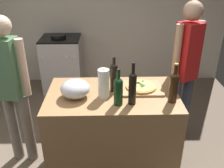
{
  "coord_description": "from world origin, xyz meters",
  "views": [
    {
      "loc": [
        0.1,
        -1.25,
        1.99
      ],
      "look_at": [
        0.15,
        0.88,
        0.93
      ],
      "focal_mm": 39.8,
      "sensor_mm": 36.0,
      "label": 1
    }
  ],
  "objects_px": {
    "paper_towel_roll": "(104,83)",
    "wine_bottle_dark": "(118,90)",
    "wine_bottle_clear": "(114,76)",
    "mixing_bowl": "(75,89)",
    "wine_bottle_green": "(132,87)",
    "pizza": "(141,86)",
    "stove": "(63,64)",
    "person_in_stripes": "(12,86)",
    "person_in_red": "(185,67)",
    "wine_bottle_amber": "(174,86)"
  },
  "relations": [
    {
      "from": "wine_bottle_clear",
      "to": "person_in_stripes",
      "type": "height_order",
      "value": "person_in_stripes"
    },
    {
      "from": "pizza",
      "to": "stove",
      "type": "bearing_deg",
      "value": 121.02
    },
    {
      "from": "mixing_bowl",
      "to": "wine_bottle_green",
      "type": "distance_m",
      "value": 0.52
    },
    {
      "from": "wine_bottle_amber",
      "to": "stove",
      "type": "xyz_separation_m",
      "value": [
        -1.3,
        1.99,
        -0.58
      ]
    },
    {
      "from": "pizza",
      "to": "wine_bottle_amber",
      "type": "xyz_separation_m",
      "value": [
        0.24,
        -0.24,
        0.12
      ]
    },
    {
      "from": "wine_bottle_clear",
      "to": "wine_bottle_amber",
      "type": "xyz_separation_m",
      "value": [
        0.5,
        -0.22,
        0.0
      ]
    },
    {
      "from": "wine_bottle_green",
      "to": "mixing_bowl",
      "type": "bearing_deg",
      "value": 165.26
    },
    {
      "from": "mixing_bowl",
      "to": "wine_bottle_green",
      "type": "xyz_separation_m",
      "value": [
        0.5,
        -0.13,
        0.08
      ]
    },
    {
      "from": "pizza",
      "to": "person_in_red",
      "type": "bearing_deg",
      "value": 35.34
    },
    {
      "from": "wine_bottle_amber",
      "to": "paper_towel_roll",
      "type": "bearing_deg",
      "value": 170.07
    },
    {
      "from": "mixing_bowl",
      "to": "person_in_stripes",
      "type": "height_order",
      "value": "person_in_stripes"
    },
    {
      "from": "wine_bottle_amber",
      "to": "wine_bottle_clear",
      "type": "bearing_deg",
      "value": 156.54
    },
    {
      "from": "wine_bottle_green",
      "to": "wine_bottle_clear",
      "type": "bearing_deg",
      "value": 121.57
    },
    {
      "from": "paper_towel_roll",
      "to": "wine_bottle_clear",
      "type": "relative_size",
      "value": 0.8
    },
    {
      "from": "pizza",
      "to": "wine_bottle_dark",
      "type": "bearing_deg",
      "value": -130.31
    },
    {
      "from": "paper_towel_roll",
      "to": "wine_bottle_amber",
      "type": "height_order",
      "value": "wine_bottle_amber"
    },
    {
      "from": "mixing_bowl",
      "to": "wine_bottle_amber",
      "type": "bearing_deg",
      "value": -7.25
    },
    {
      "from": "paper_towel_roll",
      "to": "person_in_stripes",
      "type": "distance_m",
      "value": 0.92
    },
    {
      "from": "wine_bottle_amber",
      "to": "person_in_red",
      "type": "height_order",
      "value": "person_in_red"
    },
    {
      "from": "pizza",
      "to": "person_in_stripes",
      "type": "relative_size",
      "value": 0.18
    },
    {
      "from": "person_in_red",
      "to": "wine_bottle_dark",
      "type": "bearing_deg",
      "value": -139.6
    },
    {
      "from": "pizza",
      "to": "mixing_bowl",
      "type": "height_order",
      "value": "mixing_bowl"
    },
    {
      "from": "wine_bottle_clear",
      "to": "wine_bottle_green",
      "type": "bearing_deg",
      "value": -58.43
    },
    {
      "from": "pizza",
      "to": "wine_bottle_dark",
      "type": "distance_m",
      "value": 0.37
    },
    {
      "from": "paper_towel_roll",
      "to": "wine_bottle_dark",
      "type": "bearing_deg",
      "value": -47.92
    },
    {
      "from": "paper_towel_roll",
      "to": "wine_bottle_clear",
      "type": "distance_m",
      "value": 0.15
    },
    {
      "from": "wine_bottle_dark",
      "to": "stove",
      "type": "height_order",
      "value": "wine_bottle_dark"
    },
    {
      "from": "wine_bottle_clear",
      "to": "wine_bottle_amber",
      "type": "height_order",
      "value": "wine_bottle_amber"
    },
    {
      "from": "wine_bottle_dark",
      "to": "wine_bottle_clear",
      "type": "bearing_deg",
      "value": 96.58
    },
    {
      "from": "person_in_red",
      "to": "wine_bottle_green",
      "type": "bearing_deg",
      "value": -135.21
    },
    {
      "from": "wine_bottle_green",
      "to": "person_in_stripes",
      "type": "xyz_separation_m",
      "value": [
        -1.13,
        0.33,
        -0.15
      ]
    },
    {
      "from": "wine_bottle_green",
      "to": "stove",
      "type": "height_order",
      "value": "wine_bottle_green"
    },
    {
      "from": "pizza",
      "to": "paper_towel_roll",
      "type": "distance_m",
      "value": 0.39
    },
    {
      "from": "paper_towel_roll",
      "to": "wine_bottle_amber",
      "type": "xyz_separation_m",
      "value": [
        0.6,
        -0.1,
        0.02
      ]
    },
    {
      "from": "person_in_stripes",
      "to": "person_in_red",
      "type": "relative_size",
      "value": 0.96
    },
    {
      "from": "wine_bottle_green",
      "to": "stove",
      "type": "distance_m",
      "value": 2.3
    },
    {
      "from": "paper_towel_roll",
      "to": "person_in_stripes",
      "type": "relative_size",
      "value": 0.17
    },
    {
      "from": "person_in_stripes",
      "to": "pizza",
      "type": "bearing_deg",
      "value": -2.88
    },
    {
      "from": "paper_towel_roll",
      "to": "wine_bottle_green",
      "type": "xyz_separation_m",
      "value": [
        0.24,
        -0.13,
        0.03
      ]
    },
    {
      "from": "pizza",
      "to": "stove",
      "type": "distance_m",
      "value": 2.09
    },
    {
      "from": "paper_towel_roll",
      "to": "wine_bottle_clear",
      "type": "height_order",
      "value": "wine_bottle_clear"
    },
    {
      "from": "person_in_stripes",
      "to": "wine_bottle_amber",
      "type": "bearing_deg",
      "value": -11.51
    },
    {
      "from": "pizza",
      "to": "stove",
      "type": "relative_size",
      "value": 0.31
    },
    {
      "from": "stove",
      "to": "person_in_stripes",
      "type": "relative_size",
      "value": 0.6
    },
    {
      "from": "person_in_stripes",
      "to": "person_in_red",
      "type": "bearing_deg",
      "value": 10.08
    },
    {
      "from": "wine_bottle_amber",
      "to": "person_in_red",
      "type": "xyz_separation_m",
      "value": [
        0.29,
        0.62,
        -0.08
      ]
    },
    {
      "from": "wine_bottle_green",
      "to": "wine_bottle_dark",
      "type": "bearing_deg",
      "value": -175.23
    },
    {
      "from": "paper_towel_roll",
      "to": "wine_bottle_amber",
      "type": "bearing_deg",
      "value": -9.93
    },
    {
      "from": "paper_towel_roll",
      "to": "person_in_red",
      "type": "distance_m",
      "value": 1.03
    },
    {
      "from": "paper_towel_roll",
      "to": "stove",
      "type": "relative_size",
      "value": 0.29
    }
  ]
}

